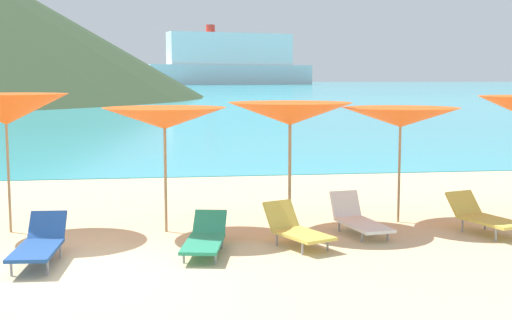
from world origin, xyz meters
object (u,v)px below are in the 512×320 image
(umbrella_5, at_px, (165,118))
(umbrella_7, at_px, (401,117))
(lounge_chair_2, at_px, (296,229))
(cruise_ship, at_px, (231,62))
(lounge_chair_9, at_px, (205,238))
(lounge_chair_7, at_px, (39,243))
(lounge_chair_1, at_px, (359,219))
(umbrella_6, at_px, (290,114))
(umbrella_4, at_px, (6,109))
(lounge_chair_4, at_px, (484,216))

(umbrella_5, relative_size, umbrella_7, 1.00)
(lounge_chair_2, height_order, cruise_ship, cruise_ship)
(lounge_chair_2, xyz_separation_m, lounge_chair_9, (-1.47, -0.20, -0.05))
(lounge_chair_7, bearing_deg, lounge_chair_1, 16.66)
(umbrella_6, bearing_deg, lounge_chair_7, -154.02)
(umbrella_6, height_order, lounge_chair_1, umbrella_6)
(umbrella_4, bearing_deg, lounge_chair_7, -68.99)
(umbrella_7, height_order, lounge_chair_2, umbrella_7)
(umbrella_5, distance_m, lounge_chair_1, 3.76)
(lounge_chair_2, bearing_deg, umbrella_5, 122.76)
(umbrella_7, distance_m, lounge_chair_9, 4.47)
(lounge_chair_7, bearing_deg, lounge_chair_9, 10.30)
(umbrella_5, bearing_deg, umbrella_6, 3.37)
(umbrella_4, distance_m, umbrella_5, 2.71)
(lounge_chair_9, bearing_deg, lounge_chair_4, 18.80)
(lounge_chair_2, bearing_deg, cruise_ship, 60.45)
(lounge_chair_2, distance_m, cruise_ship, 266.19)
(umbrella_7, distance_m, lounge_chair_4, 2.29)
(cruise_ship, bearing_deg, lounge_chair_4, -108.80)
(umbrella_4, distance_m, lounge_chair_1, 6.33)
(lounge_chair_4, xyz_separation_m, lounge_chair_7, (-7.26, -0.92, -0.01))
(lounge_chair_1, bearing_deg, umbrella_7, 30.39)
(umbrella_4, height_order, lounge_chair_9, umbrella_4)
(lounge_chair_9, bearing_deg, umbrella_6, 57.12)
(lounge_chair_1, height_order, lounge_chair_2, same)
(umbrella_5, distance_m, cruise_ship, 265.01)
(umbrella_4, relative_size, lounge_chair_4, 1.53)
(lounge_chair_4, distance_m, cruise_ship, 265.44)
(umbrella_6, height_order, lounge_chair_7, umbrella_6)
(umbrella_4, height_order, cruise_ship, cruise_ship)
(lounge_chair_1, relative_size, lounge_chair_2, 1.11)
(lounge_chair_4, bearing_deg, umbrella_6, 144.84)
(umbrella_4, distance_m, cruise_ship, 264.99)
(lounge_chair_2, xyz_separation_m, cruise_ship, (27.30, 264.64, 8.72))
(cruise_ship, bearing_deg, lounge_chair_1, -109.27)
(umbrella_7, relative_size, lounge_chair_4, 1.50)
(umbrella_4, bearing_deg, lounge_chair_9, -30.17)
(lounge_chair_7, relative_size, lounge_chair_9, 0.93)
(umbrella_6, relative_size, lounge_chair_2, 1.70)
(umbrella_4, xyz_separation_m, lounge_chair_7, (0.84, -2.18, -1.84))
(umbrella_6, distance_m, cruise_ship, 264.65)
(umbrella_4, xyz_separation_m, umbrella_6, (4.90, -0.20, -0.10))
(lounge_chair_1, distance_m, lounge_chair_7, 5.26)
(umbrella_6, bearing_deg, lounge_chair_4, -18.29)
(lounge_chair_1, bearing_deg, lounge_chair_7, -176.24)
(umbrella_6, bearing_deg, umbrella_4, 177.61)
(cruise_ship, bearing_deg, umbrella_4, -110.57)
(umbrella_6, height_order, lounge_chair_9, umbrella_6)
(umbrella_6, bearing_deg, umbrella_7, 2.17)
(umbrella_4, distance_m, lounge_chair_2, 5.34)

